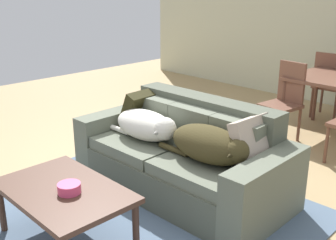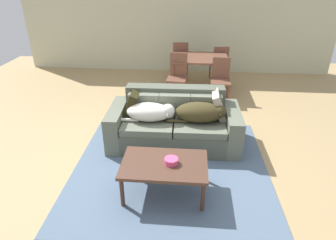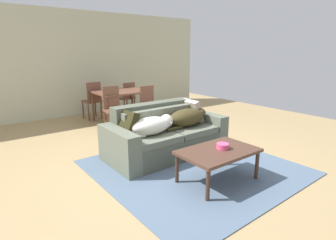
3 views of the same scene
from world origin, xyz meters
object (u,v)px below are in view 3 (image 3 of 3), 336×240
at_px(throw_pillow_by_right_arm, 192,111).
at_px(dining_table, 121,94).
at_px(coffee_table, 218,153).
at_px(bowl_on_coffee_table, 223,146).
at_px(dining_chair_near_left, 113,106).
at_px(dining_chair_far_right, 127,96).
at_px(dog_on_left_cushion, 153,125).
at_px(dining_chair_far_left, 93,99).
at_px(dog_on_right_cushion, 188,117).
at_px(couch, 165,135).
at_px(dining_chair_near_right, 149,103).
at_px(throw_pillow_by_left_arm, 126,124).

bearing_deg(throw_pillow_by_right_arm, dining_table, 96.55).
bearing_deg(coffee_table, bowl_on_coffee_table, 0.22).
bearing_deg(dining_chair_near_left, coffee_table, -82.89).
bearing_deg(coffee_table, dining_chair_far_right, 77.37).
height_order(dog_on_left_cushion, dining_chair_far_left, dining_chair_far_left).
bearing_deg(dog_on_left_cushion, dog_on_right_cushion, 1.11).
height_order(dog_on_right_cushion, dining_table, dining_table).
xyz_separation_m(throw_pillow_by_right_arm, coffee_table, (-0.72, -1.31, -0.24)).
bearing_deg(couch, dining_chair_near_right, 63.22).
distance_m(coffee_table, bowl_on_coffee_table, 0.12).
bearing_deg(throw_pillow_by_right_arm, dining_chair_far_left, 104.13).
height_order(couch, throw_pillow_by_left_arm, couch).
relative_size(dog_on_left_cushion, dining_chair_near_right, 0.94).
relative_size(couch, coffee_table, 1.97).
relative_size(dining_table, dining_chair_near_left, 1.25).
relative_size(couch, dining_chair_near_right, 2.26).
xyz_separation_m(dog_on_right_cushion, dining_chair_near_right, (0.44, 1.87, -0.10)).
bearing_deg(dog_on_left_cushion, dining_chair_near_right, 57.11).
bearing_deg(bowl_on_coffee_table, dining_table, 84.04).
distance_m(dog_on_right_cushion, bowl_on_coffee_table, 1.17).
height_order(dog_on_left_cushion, dog_on_right_cushion, dog_on_right_cushion).
bearing_deg(dining_chair_near_left, dining_chair_far_left, 96.62).
bearing_deg(dog_on_left_cushion, dining_chair_far_left, 83.62).
relative_size(throw_pillow_by_left_arm, dining_chair_far_left, 0.42).
bearing_deg(dog_on_left_cushion, bowl_on_coffee_table, -71.55).
height_order(dog_on_left_cushion, throw_pillow_by_left_arm, throw_pillow_by_left_arm).
bearing_deg(dining_table, couch, -100.11).
xyz_separation_m(throw_pillow_by_left_arm, throw_pillow_by_right_arm, (1.37, 0.03, 0.01)).
bearing_deg(dog_on_right_cushion, dining_chair_far_left, 97.12).
distance_m(throw_pillow_by_right_arm, dining_chair_far_right, 2.87).
distance_m(dog_on_right_cushion, dining_chair_far_right, 3.10).
relative_size(throw_pillow_by_right_arm, dining_chair_near_left, 0.43).
distance_m(throw_pillow_by_right_arm, dining_chair_far_left, 2.99).
height_order(dog_on_right_cushion, bowl_on_coffee_table, dog_on_right_cushion).
xyz_separation_m(dog_on_left_cushion, dining_chair_near_left, (0.29, 1.98, -0.07)).
bearing_deg(coffee_table, dining_table, 82.73).
xyz_separation_m(couch, coffee_table, (-0.04, -1.24, 0.08)).
height_order(couch, dining_chair_far_right, dining_chair_far_right).
xyz_separation_m(throw_pillow_by_right_arm, dining_table, (-0.26, 2.28, 0.05)).
distance_m(bowl_on_coffee_table, dining_chair_near_right, 3.08).
distance_m(throw_pillow_by_left_arm, dining_chair_far_right, 3.29).
bearing_deg(dining_table, throw_pillow_by_right_arm, -83.45).
bearing_deg(dining_chair_near_right, dog_on_left_cushion, -120.19).
bearing_deg(dog_on_left_cushion, coffee_table, -75.57).
height_order(dining_chair_near_left, dining_chair_near_right, dining_chair_near_left).
xyz_separation_m(dining_table, dining_chair_near_left, (-0.47, -0.53, -0.16)).
distance_m(dog_on_right_cushion, throw_pillow_by_left_arm, 1.10).
distance_m(dog_on_left_cushion, dining_table, 2.62).
bearing_deg(coffee_table, couch, 88.24).
bearing_deg(bowl_on_coffee_table, dining_chair_near_right, 75.10).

